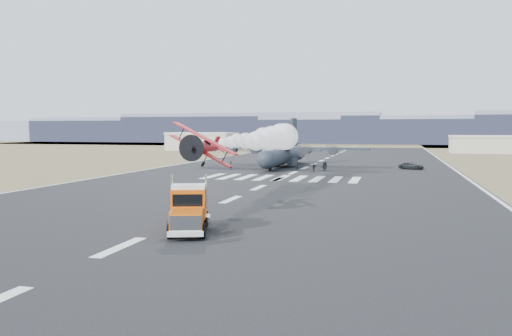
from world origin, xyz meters
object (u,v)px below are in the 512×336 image
at_px(crew_e, 269,163).
at_px(aerobatic_biplane, 203,146).
at_px(semi_truck, 189,208).
at_px(crew_h, 276,165).
at_px(transport_aircraft, 283,154).
at_px(crew_c, 324,166).
at_px(support_vehicle, 411,166).
at_px(crew_a, 297,166).
at_px(crew_g, 231,165).
at_px(hangar_left, 202,141).
at_px(hangar_right, 483,144).
at_px(crew_b, 325,166).
at_px(crew_d, 314,167).
at_px(crew_f, 279,164).

bearing_deg(crew_e, aerobatic_biplane, -22.68).
xyz_separation_m(semi_truck, crew_h, (-7.63, 62.09, -0.98)).
bearing_deg(transport_aircraft, crew_e, -123.03).
bearing_deg(crew_c, crew_e, 117.43).
bearing_deg(support_vehicle, crew_a, 127.93).
xyz_separation_m(semi_truck, support_vehicle, (18.80, 68.38, -1.16)).
bearing_deg(crew_a, crew_g, -45.75).
bearing_deg(transport_aircraft, aerobatic_biplane, -83.64).
bearing_deg(semi_truck, hangar_left, 92.21).
xyz_separation_m(transport_aircraft, crew_e, (-2.36, -3.47, -1.80)).
relative_size(crew_c, crew_e, 0.89).
relative_size(hangar_right, aerobatic_biplane, 3.27).
xyz_separation_m(semi_truck, crew_b, (2.66, 59.94, -1.00)).
distance_m(aerobatic_biplane, crew_d, 49.59).
height_order(support_vehicle, crew_f, crew_f).
height_order(hangar_left, semi_truck, hangar_left).
xyz_separation_m(crew_b, crew_c, (-0.35, 0.12, -0.02)).
bearing_deg(transport_aircraft, crew_h, -90.76).
distance_m(support_vehicle, crew_a, 23.49).
bearing_deg(aerobatic_biplane, hangar_left, 112.41).
relative_size(hangar_left, crew_e, 13.27).
height_order(crew_a, crew_b, crew_a).
height_order(hangar_right, crew_d, hangar_right).
relative_size(transport_aircraft, crew_f, 22.92).
bearing_deg(crew_b, transport_aircraft, -21.48).
height_order(hangar_right, crew_h, hangar_right).
bearing_deg(crew_a, crew_d, 103.19).
relative_size(crew_g, crew_h, 0.98).
height_order(transport_aircraft, crew_h, transport_aircraft).
relative_size(crew_b, crew_c, 1.02).
height_order(aerobatic_biplane, crew_a, aerobatic_biplane).
distance_m(semi_truck, transport_aircraft, 68.42).
bearing_deg(support_vehicle, crew_b, 132.54).
bearing_deg(crew_b, crew_h, 5.40).
relative_size(transport_aircraft, crew_c, 22.18).
distance_m(semi_truck, crew_a, 59.29).
xyz_separation_m(hangar_right, crew_b, (-40.90, -83.81, -2.17)).
height_order(hangar_left, crew_h, hangar_left).
distance_m(aerobatic_biplane, crew_g, 52.25).
bearing_deg(aerobatic_biplane, crew_g, 106.21).
distance_m(hangar_left, hangar_right, 98.13).
bearing_deg(crew_f, aerobatic_biplane, -146.42).
xyz_separation_m(transport_aircraft, crew_c, (9.74, -7.95, -1.90)).
height_order(crew_d, crew_f, crew_d).
xyz_separation_m(hangar_right, transport_aircraft, (-50.98, -75.74, -0.29)).
bearing_deg(transport_aircraft, hangar_right, 57.26).
bearing_deg(crew_c, hangar_right, 21.51).
relative_size(crew_d, crew_e, 0.89).
height_order(crew_e, crew_g, crew_e).
bearing_deg(aerobatic_biplane, crew_d, 87.23).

